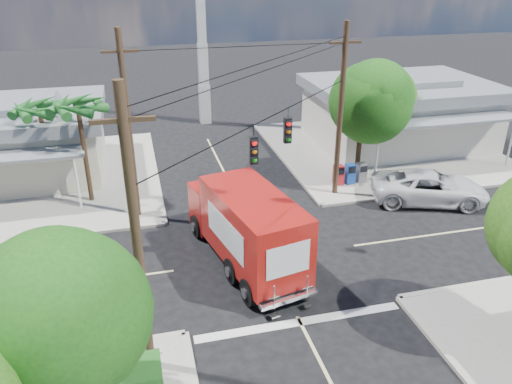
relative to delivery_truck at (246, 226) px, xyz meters
name	(u,v)px	position (x,y,z in m)	size (l,w,h in m)	color
ground	(267,258)	(0.95, 0.07, -1.70)	(120.00, 120.00, 0.00)	black
sidewalk_ne	(381,149)	(11.83, 10.95, -1.63)	(14.12, 14.12, 0.14)	gray
sidewalk_nw	(33,182)	(-9.93, 10.95, -1.63)	(14.12, 14.12, 0.14)	gray
road_markings	(277,277)	(0.95, -1.40, -1.69)	(32.00, 32.00, 0.01)	beige
building_ne	(399,111)	(13.45, 12.03, 0.62)	(11.80, 10.20, 4.50)	silver
building_nw	(9,139)	(-11.05, 12.53, 0.52)	(10.80, 10.20, 4.30)	beige
radio_tower	(202,48)	(1.45, 20.07, 3.94)	(0.80, 0.80, 17.00)	silver
tree_sw_front	(61,312)	(-6.04, -7.47, 2.63)	(3.88, 3.78, 6.03)	#422D1C
tree_ne_front	(364,99)	(8.16, 6.83, 3.07)	(4.21, 4.14, 6.66)	#422D1C
tree_ne_back	(387,97)	(10.76, 9.03, 2.49)	(3.77, 3.66, 5.82)	#422D1C
palm_nw_front	(78,108)	(-6.55, 7.57, 3.34)	(3.01, 3.08, 5.59)	#422D1C
palm_nw_back	(39,110)	(-8.55, 9.07, 2.97)	(3.01, 3.08, 5.19)	#422D1C
utility_poles	(221,145)	(-0.63, 1.67, 2.97)	(12.00, 10.68, 9.00)	#473321
picket_fence	(59,376)	(-6.85, -5.53, -1.02)	(5.94, 0.06, 1.00)	silver
vending_boxes	(350,174)	(7.45, 6.27, -1.01)	(1.90, 0.50, 1.10)	#A61920
delivery_truck	(246,226)	(0.00, 0.00, 0.00)	(3.82, 8.03, 3.35)	black
parked_car	(429,187)	(10.59, 3.28, -0.88)	(2.73, 5.93, 1.65)	silver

